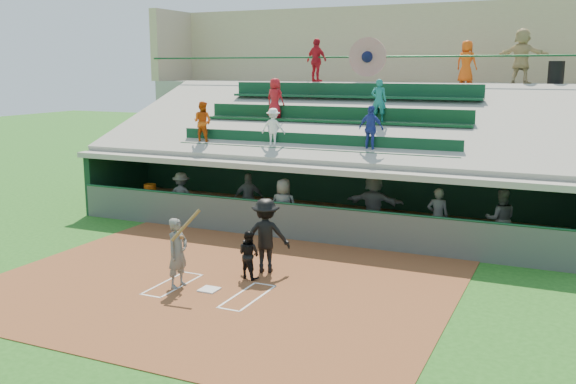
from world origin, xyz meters
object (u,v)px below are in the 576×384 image
at_px(home_plate, 209,289).
at_px(water_cooler, 150,190).
at_px(catcher, 249,254).
at_px(trash_bin, 556,73).
at_px(batter_at_plate, 178,252).
at_px(white_table, 149,205).

distance_m(home_plate, water_cooler, 8.55).
bearing_deg(catcher, trash_bin, -105.15).
bearing_deg(home_plate, batter_at_plate, -174.35).
relative_size(batter_at_plate, catcher, 1.61).
height_order(batter_at_plate, catcher, batter_at_plate).
xyz_separation_m(home_plate, white_table, (-6.12, 5.99, 0.34)).
bearing_deg(batter_at_plate, water_cooler, 130.86).
height_order(white_table, trash_bin, trash_bin).
distance_m(batter_at_plate, trash_bin, 15.18).
bearing_deg(batter_at_plate, white_table, 131.25).
xyz_separation_m(batter_at_plate, water_cooler, (-5.24, 6.06, 0.05)).
bearing_deg(catcher, batter_at_plate, 60.17).
bearing_deg(white_table, batter_at_plate, -50.93).
bearing_deg(water_cooler, trash_bin, 26.60).
xyz_separation_m(home_plate, batter_at_plate, (-0.80, -0.08, 0.83)).
distance_m(catcher, white_table, 8.13).
xyz_separation_m(white_table, water_cooler, (0.08, -0.01, 0.55)).
height_order(catcher, water_cooler, catcher).
bearing_deg(home_plate, trash_bin, 61.32).
distance_m(batter_at_plate, water_cooler, 8.01).
bearing_deg(catcher, water_cooler, -22.13).
distance_m(batter_at_plate, white_table, 8.09).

